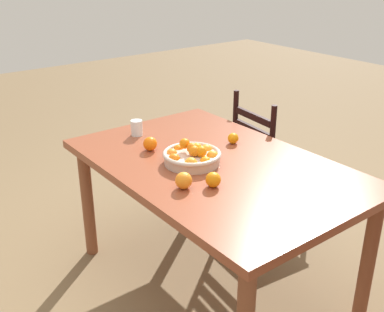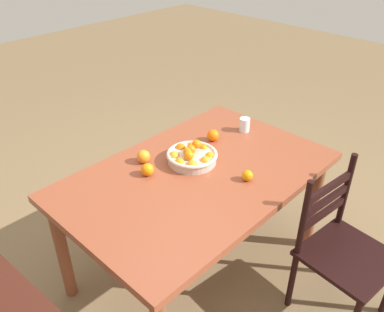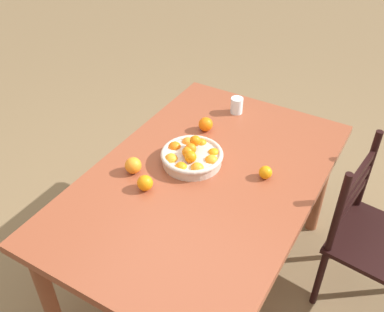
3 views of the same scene
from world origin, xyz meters
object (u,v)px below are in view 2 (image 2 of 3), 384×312
chair_near_window (341,250)px  fruit_bowl (192,156)px  dining_table (197,185)px  orange_loose_1 (213,135)px  orange_loose_2 (148,170)px  drinking_glass (245,125)px  orange_loose_3 (143,157)px  orange_loose_0 (247,176)px

chair_near_window → fruit_bowl: (0.28, -0.88, 0.36)m
dining_table → chair_near_window: (-0.34, 0.78, -0.23)m
dining_table → orange_loose_1: bearing=-152.2°
dining_table → orange_loose_2: size_ratio=21.44×
orange_loose_1 → drinking_glass: (-0.25, 0.06, 0.01)m
dining_table → orange_loose_1: orange_loose_1 is taller
dining_table → orange_loose_3: (0.14, -0.31, 0.13)m
dining_table → orange_loose_1: 0.40m
orange_loose_2 → drinking_glass: size_ratio=0.79×
chair_near_window → orange_loose_2: (0.55, -0.96, 0.36)m
dining_table → drinking_glass: size_ratio=16.86×
orange_loose_0 → orange_loose_2: size_ratio=0.86×
fruit_bowl → orange_loose_3: bearing=-45.5°
orange_loose_2 → orange_loose_1: bearing=179.1°
chair_near_window → dining_table: bearing=120.3°
chair_near_window → drinking_glass: (-0.24, -0.89, 0.37)m
fruit_bowl → orange_loose_3: size_ratio=3.83×
fruit_bowl → orange_loose_2: bearing=-17.5°
orange_loose_0 → orange_loose_3: (0.28, -0.56, 0.01)m
chair_near_window → fruit_bowl: 0.99m
dining_table → fruit_bowl: fruit_bowl is taller
orange_loose_1 → orange_loose_2: orange_loose_1 is taller
dining_table → drinking_glass: 0.61m
orange_loose_0 → dining_table: bearing=-61.5°
dining_table → orange_loose_3: 0.36m
fruit_bowl → dining_table: bearing=59.7°
chair_near_window → orange_loose_0: 0.66m
dining_table → drinking_glass: (-0.59, -0.11, 0.14)m
drinking_glass → orange_loose_0: bearing=39.1°
dining_table → orange_loose_0: 0.31m
orange_loose_2 → orange_loose_3: (-0.07, -0.12, 0.00)m
fruit_bowl → orange_loose_0: (-0.08, 0.35, -0.01)m
orange_loose_1 → drinking_glass: size_ratio=0.83×
drinking_glass → chair_near_window: bearing=74.6°
dining_table → orange_loose_3: orange_loose_3 is taller
dining_table → chair_near_window: chair_near_window is taller
dining_table → orange_loose_1: size_ratio=20.25×
orange_loose_1 → orange_loose_2: size_ratio=1.06×
chair_near_window → orange_loose_0: chair_near_window is taller
fruit_bowl → orange_loose_1: 0.29m
chair_near_window → orange_loose_1: (0.00, -0.95, 0.36)m
orange_loose_3 → orange_loose_0: bearing=116.5°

